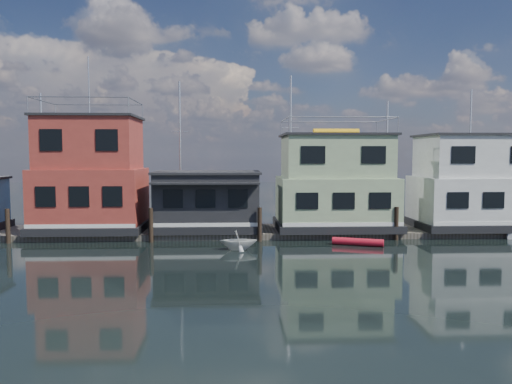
{
  "coord_description": "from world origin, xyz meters",
  "views": [
    {
      "loc": [
        1.27,
        -22.81,
        5.63
      ],
      "look_at": [
        2.89,
        12.0,
        3.0
      ],
      "focal_mm": 35.0,
      "sensor_mm": 36.0,
      "label": 1
    }
  ],
  "objects_px": {
    "houseboat_green": "(335,184)",
    "houseboat_white": "(474,184)",
    "red_kayak": "(358,242)",
    "dinghy_white": "(238,240)",
    "houseboat_red": "(91,177)",
    "houseboat_dark": "(208,201)"
  },
  "relations": [
    {
      "from": "houseboat_green",
      "to": "houseboat_white",
      "type": "relative_size",
      "value": 1.0
    },
    {
      "from": "houseboat_green",
      "to": "red_kayak",
      "type": "height_order",
      "value": "houseboat_green"
    },
    {
      "from": "dinghy_white",
      "to": "houseboat_red",
      "type": "bearing_deg",
      "value": 57.83
    },
    {
      "from": "houseboat_red",
      "to": "houseboat_dark",
      "type": "relative_size",
      "value": 1.6
    },
    {
      "from": "houseboat_red",
      "to": "houseboat_green",
      "type": "distance_m",
      "value": 17.01
    },
    {
      "from": "dinghy_white",
      "to": "houseboat_dark",
      "type": "bearing_deg",
      "value": 17.37
    },
    {
      "from": "houseboat_dark",
      "to": "red_kayak",
      "type": "xyz_separation_m",
      "value": [
        9.48,
        -4.61,
        -2.19
      ]
    },
    {
      "from": "houseboat_red",
      "to": "dinghy_white",
      "type": "bearing_deg",
      "value": -29.45
    },
    {
      "from": "houseboat_green",
      "to": "dinghy_white",
      "type": "xyz_separation_m",
      "value": [
        -6.93,
        -5.69,
        -2.97
      ]
    },
    {
      "from": "houseboat_white",
      "to": "dinghy_white",
      "type": "xyz_separation_m",
      "value": [
        -16.93,
        -5.69,
        -2.95
      ]
    },
    {
      "from": "houseboat_red",
      "to": "houseboat_white",
      "type": "bearing_deg",
      "value": 0.0
    },
    {
      "from": "houseboat_dark",
      "to": "red_kayak",
      "type": "bearing_deg",
      "value": -25.95
    },
    {
      "from": "houseboat_red",
      "to": "red_kayak",
      "type": "relative_size",
      "value": 3.79
    },
    {
      "from": "dinghy_white",
      "to": "houseboat_green",
      "type": "bearing_deg",
      "value": -53.32
    },
    {
      "from": "houseboat_red",
      "to": "houseboat_dark",
      "type": "xyz_separation_m",
      "value": [
        8.0,
        -0.02,
        -1.69
      ]
    },
    {
      "from": "houseboat_red",
      "to": "houseboat_white",
      "type": "relative_size",
      "value": 1.41
    },
    {
      "from": "houseboat_white",
      "to": "houseboat_dark",
      "type": "bearing_deg",
      "value": -179.94
    },
    {
      "from": "houseboat_green",
      "to": "houseboat_white",
      "type": "bearing_deg",
      "value": -0.0
    },
    {
      "from": "houseboat_green",
      "to": "houseboat_white",
      "type": "height_order",
      "value": "houseboat_green"
    },
    {
      "from": "houseboat_dark",
      "to": "houseboat_white",
      "type": "height_order",
      "value": "houseboat_white"
    },
    {
      "from": "houseboat_red",
      "to": "red_kayak",
      "type": "xyz_separation_m",
      "value": [
        17.48,
        -4.63,
        -3.87
      ]
    },
    {
      "from": "red_kayak",
      "to": "dinghy_white",
      "type": "relative_size",
      "value": 1.42
    }
  ]
}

